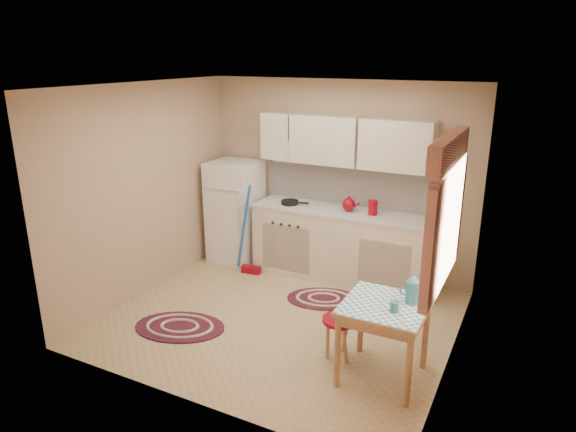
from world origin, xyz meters
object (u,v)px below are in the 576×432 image
(base_cabinets, at_px, (340,246))
(stool, at_px, (339,338))
(table, at_px, (383,341))
(fridge, at_px, (236,212))

(base_cabinets, bearing_deg, stool, -68.59)
(table, bearing_deg, base_cabinets, 121.61)
(table, distance_m, stool, 0.49)
(fridge, distance_m, stool, 2.82)
(fridge, bearing_deg, table, -33.77)
(base_cabinets, height_order, stool, base_cabinets)
(fridge, height_order, stool, fridge)
(base_cabinets, bearing_deg, table, -58.39)
(stool, bearing_deg, table, -13.42)
(stool, bearing_deg, fridge, 142.89)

